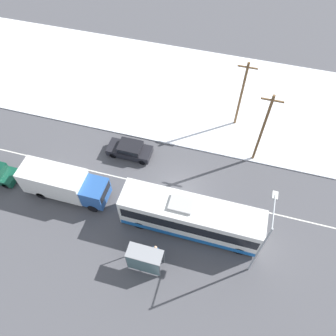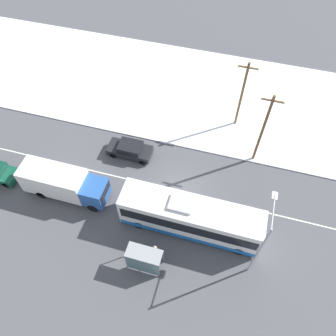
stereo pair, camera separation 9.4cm
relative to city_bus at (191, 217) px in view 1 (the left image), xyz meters
name	(u,v)px [view 1 (the left image)]	position (x,y,z in m)	size (l,w,h in m)	color
ground_plane	(179,191)	(-1.75, 3.13, -1.76)	(120.00, 120.00, 0.00)	#4C4C51
snow_lot	(208,96)	(-1.75, 16.18, -1.70)	(80.00, 15.93, 0.12)	white
lane_marking_center	(179,191)	(-1.75, 3.13, -1.76)	(60.00, 0.12, 0.00)	silver
city_bus	(191,217)	(0.00, 0.00, 0.00)	(11.26, 2.57, 3.60)	white
box_truck	(63,183)	(-11.30, 0.29, -0.11)	(7.50, 2.30, 2.95)	silver
sedan_car	(130,149)	(-7.32, 5.96, -0.97)	(4.22, 1.80, 1.45)	black
pedestrian_at_stop	(156,251)	(-1.98, -3.17, -0.63)	(0.66, 0.29, 1.83)	#23232D
bus_shelter	(144,260)	(-2.51, -4.32, -0.09)	(2.65, 1.20, 2.40)	gray
streetlamp	(263,238)	(5.20, -1.68, 2.88)	(0.36, 2.88, 7.26)	#9EA3A8
utility_pole_roadside	(263,129)	(4.20, 8.65, 2.42)	(1.80, 0.24, 7.98)	brown
utility_pole_snowlot	(241,94)	(1.81, 12.79, 2.21)	(1.80, 0.24, 7.56)	brown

